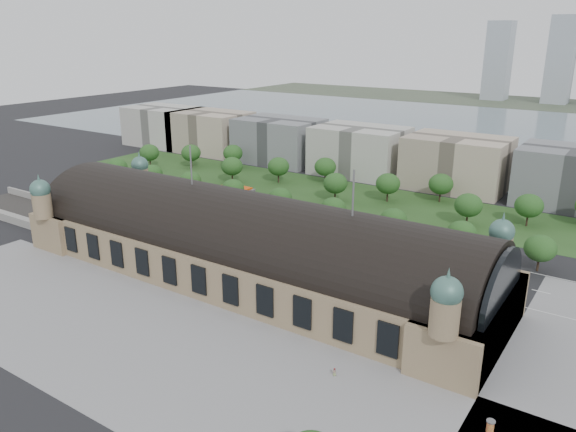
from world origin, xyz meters
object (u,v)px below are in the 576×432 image
Objects in this scene: parked_car_0 at (143,214)px; parked_car_4 at (219,235)px; parked_car_1 at (166,217)px; pedestrian_0 at (334,372)px; advertising_column at (490,428)px; parked_car_5 at (198,225)px; traffic_car_5 at (415,248)px; traffic_car_0 at (118,194)px; bus_east at (365,260)px; traffic_car_4 at (287,243)px; parked_car_3 at (181,226)px; bus_mid at (336,253)px; traffic_car_3 at (250,222)px; bus_west at (268,237)px; parked_car_6 at (245,240)px; traffic_car_2 at (158,206)px; parked_car_2 at (164,217)px; petrol_station at (240,191)px; traffic_car_1 at (168,202)px.

parked_car_4 is at bearing 62.79° from parked_car_0.
pedestrian_0 is (106.55, -55.05, 0.15)m from parked_car_1.
parked_car_5 is at bearing 155.63° from advertising_column.
traffic_car_5 is 79.89m from pedestrian_0.
bus_east is at bearing 87.20° from traffic_car_0.
traffic_car_4 reaches higher than parked_car_3.
traffic_car_4 is 66.29m from parked_car_0.
pedestrian_0 is (31.41, -57.05, -0.89)m from bus_mid.
traffic_car_4 is 0.34× the size of bus_east.
parked_car_5 reaches higher than traffic_car_3.
parked_car_4 is (-62.78, -27.76, 0.12)m from traffic_car_5.
traffic_car_5 is 80.07m from parked_car_5.
bus_west reaches higher than parked_car_5.
traffic_car_3 reaches higher than parked_car_6.
traffic_car_2 is 1.24× the size of parked_car_3.
traffic_car_0 is 0.97× the size of parked_car_2.
traffic_car_3 reaches higher than parked_car_2.
bus_west is at bearing 90.28° from traffic_car_2.
parked_car_6 is at bearing 71.38° from parked_car_3.
parked_car_4 is at bearing 51.62° from parked_car_2.
petrol_station is 2.86× the size of traffic_car_1.
bus_east is at bearing 165.46° from traffic_car_5.
parked_car_2 is at bearing -90.76° from traffic_car_4.
traffic_car_2 is 108.23m from traffic_car_5.
parked_car_1 is at bearing -123.04° from parked_car_5.
traffic_car_5 is (38.40, 20.49, -0.06)m from traffic_car_4.
parked_car_5 is at bearing -73.74° from petrol_station.
bus_east is (98.94, -12.63, 1.01)m from traffic_car_1.
parked_car_0 is 1.27× the size of advertising_column.
traffic_car_0 is 43.22m from parked_car_1.
bus_east is at bearing 58.64° from parked_car_5.
parked_car_4 is 1.62× the size of advertising_column.
advertising_column is (108.62, -69.69, 0.94)m from traffic_car_3.
traffic_car_1 reaches higher than parked_car_6.
parked_car_0 is (-66.11, -4.78, -0.11)m from traffic_car_4.
advertising_column is (133.91, -95.61, -1.34)m from petrol_station.
parked_car_3 is at bearing -121.07° from parked_car_4.
bus_mid is at bearing 82.31° from traffic_car_4.
parked_car_2 is at bearing 90.24° from bus_west.
parked_car_6 is (41.10, -2.09, -0.12)m from parked_car_1.
bus_west is at bearing 85.45° from traffic_car_0.
traffic_car_4 is 20.20m from bus_mid.
traffic_car_0 is 0.86× the size of traffic_car_2.
bus_east is (30.17, -1.27, 1.05)m from traffic_car_4.
petrol_station is 2.79× the size of parked_car_4.
traffic_car_5 reaches higher than parked_car_2.
parked_car_1 is at bearing 112.20° from traffic_car_3.
traffic_car_4 is at bearing 57.59° from parked_car_1.
parked_car_5 is at bearing -112.09° from traffic_car_1.
parked_car_3 is (-42.92, -7.27, -0.04)m from traffic_car_4.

